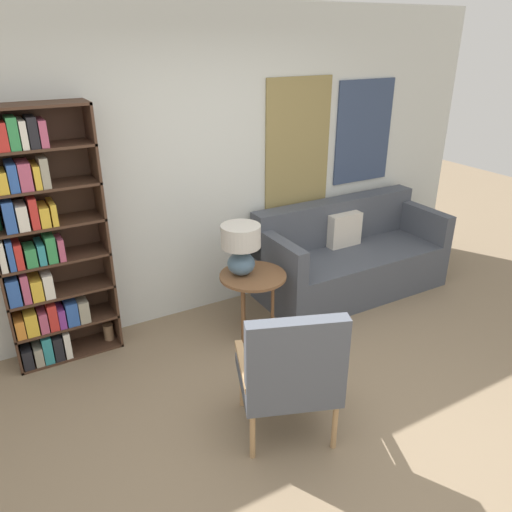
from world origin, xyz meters
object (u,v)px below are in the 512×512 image
object	(u,v)px
bookshelf	(40,245)
armchair	(291,370)
side_table	(253,281)
couch	(349,259)
table_lamp	(241,246)

from	to	relation	value
bookshelf	armchair	distance (m)	2.11
bookshelf	armchair	bearing A→B (deg)	-56.47
armchair	side_table	world-z (taller)	armchair
bookshelf	side_table	size ratio (longest dim) A/B	3.47
armchair	couch	xyz separation A→B (m)	(1.68, 1.48, -0.21)
armchair	side_table	distance (m)	1.28
armchair	table_lamp	bearing A→B (deg)	75.34
armchair	table_lamp	size ratio (longest dim) A/B	2.21
bookshelf	table_lamp	distance (m)	1.54
couch	side_table	xyz separation A→B (m)	(-1.27, -0.26, 0.18)
armchair	couch	distance (m)	2.25
couch	table_lamp	world-z (taller)	table_lamp
bookshelf	armchair	xyz separation A→B (m)	(1.14, -1.72, -0.45)
side_table	table_lamp	world-z (taller)	table_lamp
side_table	armchair	bearing A→B (deg)	-108.74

